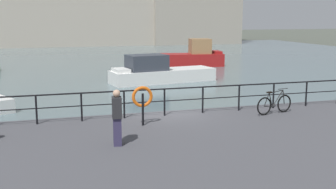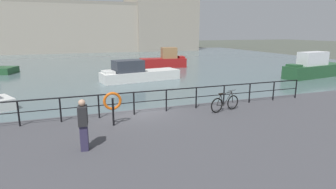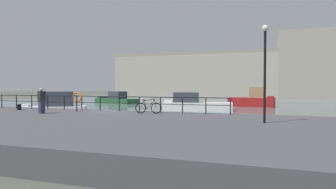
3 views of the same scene
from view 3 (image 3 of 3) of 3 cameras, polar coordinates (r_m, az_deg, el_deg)
The scene contains 14 objects.
ground_plane at distance 23.34m, azimuth -10.91°, elevation -5.29°, with size 240.00×240.00×0.00m, color #4C5147.
water_basin at distance 51.64m, azimuth 6.14°, elevation -1.48°, with size 80.00×60.00×0.01m, color slate.
quay_promenade at distance 17.99m, azimuth -21.40°, elevation -5.86°, with size 56.00×13.00×0.98m, color #47474C.
harbor_building at distance 79.26m, azimuth 15.24°, elevation 3.83°, with size 56.23×17.04×15.02m.
moored_cabin_cruiser at distance 42.37m, azimuth 15.75°, elevation -0.96°, with size 6.24×2.86×2.63m.
moored_red_daysailer at distance 34.52m, azimuth 4.96°, elevation -1.78°, with size 8.01×3.48×2.05m.
moored_harbor_tender at distance 50.34m, azimuth -9.76°, elevation -0.84°, with size 8.32×5.03×5.68m.
moored_green_narrowboat at distance 33.05m, azimuth -20.49°, elevation -1.93°, with size 6.61×4.76×2.20m.
quay_railing at distance 23.18m, azimuth -14.38°, elevation -1.10°, with size 20.65×0.07×1.08m.
parked_bicycle at distance 19.98m, azimuth -3.75°, elevation -2.48°, with size 1.74×0.45×0.98m.
mooring_bollard at distance 25.39m, azimuth -26.34°, elevation -2.15°, with size 0.32×0.32×0.44m, color black.
life_ring_stand at distance 22.41m, azimuth -16.79°, elevation -0.60°, with size 0.75×0.16×1.40m.
quay_lamp_post at distance 15.54m, azimuth 17.86°, elevation 6.09°, with size 0.32×0.32×4.79m.
standing_person at distance 21.57m, azimuth -22.78°, elevation -1.04°, with size 0.33×0.47×1.69m.
Camera 3 is at (11.62, -20.04, 2.80)m, focal length 32.24 mm.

